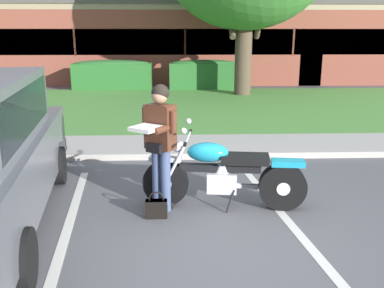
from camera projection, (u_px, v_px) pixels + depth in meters
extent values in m
plane|color=#565659|center=(219.00, 235.00, 5.04)|extent=(140.00, 140.00, 0.00)
cube|color=#ADA89E|center=(203.00, 155.00, 8.11)|extent=(60.00, 0.20, 0.12)
cube|color=#ADA89E|center=(200.00, 145.00, 8.94)|extent=(60.00, 1.50, 0.08)
cube|color=#518E3D|center=(192.00, 106.00, 13.62)|extent=(60.00, 8.19, 0.06)
cube|color=silver|center=(67.00, 230.00, 5.17)|extent=(0.59, 4.39, 0.01)
cube|color=silver|center=(293.00, 226.00, 5.27)|extent=(0.59, 4.39, 0.01)
cylinder|color=black|center=(166.00, 183.00, 5.87)|extent=(0.65, 0.18, 0.64)
cylinder|color=silver|center=(166.00, 183.00, 5.87)|extent=(0.19, 0.14, 0.18)
cylinder|color=black|center=(283.00, 187.00, 5.72)|extent=(0.66, 0.26, 0.64)
cylinder|color=silver|center=(283.00, 187.00, 5.72)|extent=(0.20, 0.22, 0.18)
cube|color=silver|center=(165.00, 159.00, 5.78)|extent=(0.45, 0.20, 0.06)
cube|color=teal|center=(288.00, 163.00, 5.63)|extent=(0.46, 0.26, 0.08)
cylinder|color=silver|center=(174.00, 166.00, 5.71)|extent=(0.31, 0.08, 0.58)
cylinder|color=silver|center=(176.00, 162.00, 5.86)|extent=(0.31, 0.08, 0.58)
sphere|color=silver|center=(178.00, 146.00, 5.71)|extent=(0.17, 0.17, 0.17)
cylinder|color=silver|center=(188.00, 137.00, 5.67)|extent=(0.13, 0.72, 0.03)
cylinder|color=black|center=(185.00, 144.00, 5.32)|extent=(0.06, 0.10, 0.04)
cylinder|color=black|center=(190.00, 131.00, 6.02)|extent=(0.06, 0.10, 0.04)
sphere|color=silver|center=(184.00, 131.00, 5.34)|extent=(0.08, 0.08, 0.08)
sphere|color=silver|center=(189.00, 121.00, 5.92)|extent=(0.08, 0.08, 0.08)
cube|color=black|center=(220.00, 168.00, 5.74)|extent=(1.10, 0.24, 0.10)
ellipsoid|color=teal|center=(208.00, 152.00, 5.70)|extent=(0.60, 0.39, 0.26)
cube|color=black|center=(245.00, 159.00, 5.67)|extent=(0.67, 0.36, 0.12)
cube|color=silver|center=(222.00, 182.00, 5.79)|extent=(0.43, 0.29, 0.28)
cylinder|color=silver|center=(220.00, 171.00, 5.75)|extent=(0.19, 0.14, 0.21)
cylinder|color=silver|center=(225.00, 171.00, 5.74)|extent=(0.19, 0.14, 0.21)
cylinder|color=silver|center=(249.00, 186.00, 5.91)|extent=(0.61, 0.16, 0.08)
cylinder|color=silver|center=(263.00, 187.00, 5.90)|extent=(0.61, 0.16, 0.08)
cylinder|color=black|center=(230.00, 201.00, 5.68)|extent=(0.14, 0.11, 0.30)
cube|color=black|center=(165.00, 207.00, 5.73)|extent=(0.23, 0.26, 0.10)
cube|color=black|center=(157.00, 205.00, 5.80)|extent=(0.23, 0.26, 0.10)
cylinder|color=#3D4C70|center=(166.00, 180.00, 5.65)|extent=(0.14, 0.14, 0.86)
cylinder|color=#3D4C70|center=(157.00, 178.00, 5.72)|extent=(0.14, 0.14, 0.86)
cube|color=#4C2819|center=(160.00, 127.00, 5.50)|extent=(0.44, 0.40, 0.58)
cube|color=#4C2819|center=(160.00, 106.00, 5.43)|extent=(0.36, 0.33, 0.06)
sphere|color=#A87A5B|center=(160.00, 96.00, 5.40)|extent=(0.21, 0.21, 0.21)
sphere|color=black|center=(160.00, 93.00, 5.40)|extent=(0.23, 0.23, 0.23)
cube|color=black|center=(155.00, 148.00, 5.46)|extent=(0.24, 0.21, 0.12)
cylinder|color=#4C2819|center=(163.00, 129.00, 5.28)|extent=(0.27, 0.33, 0.09)
cylinder|color=#4C2819|center=(143.00, 126.00, 5.45)|extent=(0.27, 0.33, 0.09)
cylinder|color=#4C2819|center=(173.00, 122.00, 5.35)|extent=(0.10, 0.10, 0.28)
cylinder|color=#4C2819|center=(146.00, 118.00, 5.57)|extent=(0.10, 0.10, 0.28)
cube|color=white|center=(146.00, 128.00, 5.25)|extent=(0.44, 0.44, 0.05)
cube|color=black|center=(156.00, 209.00, 5.50)|extent=(0.28, 0.12, 0.24)
cube|color=black|center=(156.00, 202.00, 5.47)|extent=(0.28, 0.13, 0.04)
torus|color=black|center=(156.00, 199.00, 5.46)|extent=(0.20, 0.02, 0.20)
cube|color=black|center=(27.00, 110.00, 4.85)|extent=(0.44, 2.70, 0.55)
cube|color=black|center=(10.00, 147.00, 7.39)|extent=(1.89, 0.38, 0.20)
cylinder|color=black|center=(57.00, 166.00, 6.69)|extent=(0.33, 0.63, 0.60)
cylinder|color=black|center=(19.00, 260.00, 3.92)|extent=(0.33, 0.63, 0.60)
cylinder|color=#4C3D2D|center=(243.00, 60.00, 15.75)|extent=(0.62, 0.62, 2.69)
cylinder|color=#4C3D2D|center=(260.00, 20.00, 15.41)|extent=(0.22, 1.31, 1.38)
cylinder|color=#4C3D2D|center=(231.00, 25.00, 15.42)|extent=(0.22, 1.08, 1.01)
cube|color=#286028|center=(113.00, 77.00, 17.48)|extent=(3.21, 0.90, 1.10)
ellipsoid|color=#286028|center=(112.00, 63.00, 17.33)|extent=(3.05, 0.84, 0.28)
cube|color=#286028|center=(204.00, 77.00, 17.61)|extent=(2.87, 0.90, 1.10)
ellipsoid|color=#286028|center=(204.00, 63.00, 17.47)|extent=(2.72, 0.84, 0.28)
cube|color=brown|center=(183.00, 43.00, 23.52)|extent=(27.97, 10.64, 3.50)
cube|color=#998466|center=(185.00, 7.00, 18.00)|extent=(27.97, 0.10, 0.24)
cube|color=#4C4742|center=(183.00, 8.00, 23.05)|extent=(28.25, 10.75, 0.20)
cube|color=#1E282D|center=(185.00, 42.00, 18.37)|extent=(23.78, 0.06, 1.10)
cube|color=brown|center=(75.00, 42.00, 18.18)|extent=(0.08, 0.04, 1.20)
cube|color=brown|center=(185.00, 42.00, 18.36)|extent=(0.08, 0.04, 1.20)
cube|color=brown|center=(293.00, 42.00, 18.53)|extent=(0.08, 0.04, 1.20)
cube|color=#473323|center=(311.00, 62.00, 18.80)|extent=(1.00, 0.08, 2.10)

